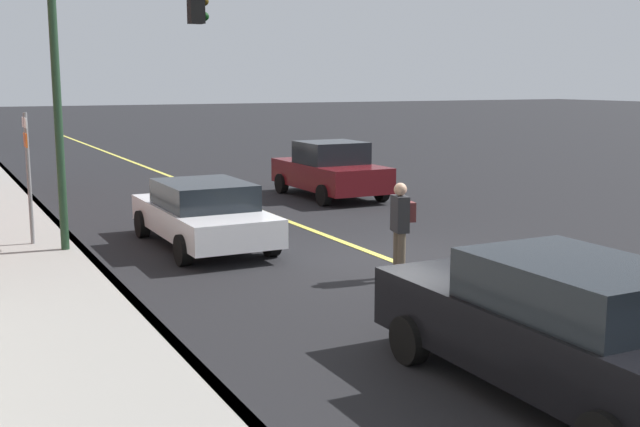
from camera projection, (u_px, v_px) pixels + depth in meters
ground at (388, 260)px, 15.15m from camera, size 200.00×200.00×0.00m
sidewalk_slab at (18, 299)px, 12.12m from camera, size 80.00×3.23×0.15m
curb_edge at (117, 288)px, 12.81m from camera, size 80.00×0.16×0.15m
lane_stripe_center at (388, 259)px, 15.15m from camera, size 80.00×0.16×0.01m
car_maroon at (330, 170)px, 23.15m from camera, size 4.32×2.09×1.66m
car_black at (559, 327)px, 8.41m from camera, size 4.73×1.90×1.59m
car_white at (203, 213)px, 16.24m from camera, size 4.61×2.01×1.37m
pedestrian_with_backpack at (401, 223)px, 13.54m from camera, size 0.44×0.42×1.70m
traffic_light_mast at (116, 56)px, 15.26m from camera, size 0.28×3.16×5.78m
street_sign_post at (28, 170)px, 15.66m from camera, size 0.60×0.08×2.81m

